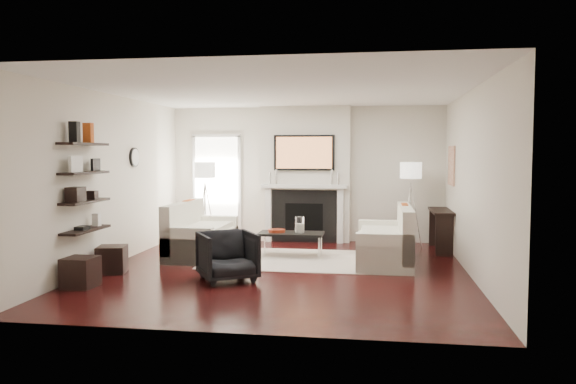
# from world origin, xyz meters

# --- Properties ---
(room_envelope) EXTENTS (6.00, 6.00, 6.00)m
(room_envelope) POSITION_xyz_m (0.00, 0.00, 1.35)
(room_envelope) COLOR black
(room_envelope) RESTS_ON ground
(chimney_breast) EXTENTS (1.80, 0.25, 2.70)m
(chimney_breast) POSITION_xyz_m (0.00, 2.88, 1.35)
(chimney_breast) COLOR silver
(chimney_breast) RESTS_ON floor
(fireplace_surround) EXTENTS (1.30, 0.02, 1.04)m
(fireplace_surround) POSITION_xyz_m (0.00, 2.74, 0.52)
(fireplace_surround) COLOR black
(fireplace_surround) RESTS_ON floor
(firebox) EXTENTS (0.75, 0.02, 0.65)m
(firebox) POSITION_xyz_m (0.00, 2.73, 0.45)
(firebox) COLOR black
(firebox) RESTS_ON floor
(mantel_pilaster_l) EXTENTS (0.12, 0.08, 1.10)m
(mantel_pilaster_l) POSITION_xyz_m (-0.72, 2.71, 0.55)
(mantel_pilaster_l) COLOR white
(mantel_pilaster_l) RESTS_ON floor
(mantel_pilaster_r) EXTENTS (0.12, 0.08, 1.10)m
(mantel_pilaster_r) POSITION_xyz_m (0.72, 2.71, 0.55)
(mantel_pilaster_r) COLOR white
(mantel_pilaster_r) RESTS_ON floor
(mantel_shelf) EXTENTS (1.70, 0.18, 0.07)m
(mantel_shelf) POSITION_xyz_m (0.00, 2.69, 1.12)
(mantel_shelf) COLOR white
(mantel_shelf) RESTS_ON chimney_breast
(tv_body) EXTENTS (1.20, 0.06, 0.70)m
(tv_body) POSITION_xyz_m (0.00, 2.71, 1.78)
(tv_body) COLOR black
(tv_body) RESTS_ON chimney_breast
(tv_screen) EXTENTS (1.10, 0.00, 0.62)m
(tv_screen) POSITION_xyz_m (0.00, 2.68, 1.78)
(tv_screen) COLOR #BF723F
(tv_screen) RESTS_ON tv_body
(candlestick_l_tall) EXTENTS (0.04, 0.04, 0.30)m
(candlestick_l_tall) POSITION_xyz_m (-0.55, 2.70, 1.30)
(candlestick_l_tall) COLOR silver
(candlestick_l_tall) RESTS_ON mantel_shelf
(candlestick_l_short) EXTENTS (0.04, 0.04, 0.24)m
(candlestick_l_short) POSITION_xyz_m (-0.68, 2.70, 1.27)
(candlestick_l_short) COLOR silver
(candlestick_l_short) RESTS_ON mantel_shelf
(candlestick_r_tall) EXTENTS (0.04, 0.04, 0.30)m
(candlestick_r_tall) POSITION_xyz_m (0.55, 2.70, 1.30)
(candlestick_r_tall) COLOR silver
(candlestick_r_tall) RESTS_ON mantel_shelf
(candlestick_r_short) EXTENTS (0.04, 0.04, 0.24)m
(candlestick_r_short) POSITION_xyz_m (0.68, 2.70, 1.27)
(candlestick_r_short) COLOR silver
(candlestick_r_short) RESTS_ON mantel_shelf
(hallway_panel) EXTENTS (0.90, 0.02, 2.10)m
(hallway_panel) POSITION_xyz_m (-1.85, 2.98, 1.05)
(hallway_panel) COLOR white
(hallway_panel) RESTS_ON floor
(door_trim_l) EXTENTS (0.06, 0.06, 2.16)m
(door_trim_l) POSITION_xyz_m (-2.33, 2.96, 1.05)
(door_trim_l) COLOR white
(door_trim_l) RESTS_ON floor
(door_trim_r) EXTENTS (0.06, 0.06, 2.16)m
(door_trim_r) POSITION_xyz_m (-1.37, 2.96, 1.05)
(door_trim_r) COLOR white
(door_trim_r) RESTS_ON floor
(door_trim_top) EXTENTS (1.02, 0.06, 0.06)m
(door_trim_top) POSITION_xyz_m (-1.85, 2.96, 2.13)
(door_trim_top) COLOR white
(door_trim_top) RESTS_ON wall_back
(rug) EXTENTS (2.60, 2.00, 0.01)m
(rug) POSITION_xyz_m (-0.07, 0.86, 0.01)
(rug) COLOR #C1AE9E
(rug) RESTS_ON floor
(loveseat_left_base) EXTENTS (0.85, 1.80, 0.42)m
(loveseat_left_base) POSITION_xyz_m (-1.57, 1.01, 0.21)
(loveseat_left_base) COLOR silver
(loveseat_left_base) RESTS_ON floor
(loveseat_left_back) EXTENTS (0.18, 1.80, 0.80)m
(loveseat_left_back) POSITION_xyz_m (-1.90, 1.01, 0.53)
(loveseat_left_back) COLOR silver
(loveseat_left_back) RESTS_ON floor
(loveseat_left_arm_n) EXTENTS (0.85, 0.18, 0.60)m
(loveseat_left_arm_n) POSITION_xyz_m (-1.57, 0.20, 0.30)
(loveseat_left_arm_n) COLOR silver
(loveseat_left_arm_n) RESTS_ON floor
(loveseat_left_arm_s) EXTENTS (0.85, 0.18, 0.60)m
(loveseat_left_arm_s) POSITION_xyz_m (-1.57, 1.82, 0.30)
(loveseat_left_arm_s) COLOR silver
(loveseat_left_arm_s) RESTS_ON floor
(loveseat_left_cushion) EXTENTS (0.63, 1.44, 0.10)m
(loveseat_left_cushion) POSITION_xyz_m (-1.52, 1.01, 0.47)
(loveseat_left_cushion) COLOR silver
(loveseat_left_cushion) RESTS_ON loveseat_left_base
(pillow_left_orange) EXTENTS (0.10, 0.42, 0.42)m
(pillow_left_orange) POSITION_xyz_m (-1.90, 1.31, 0.73)
(pillow_left_orange) COLOR #B74B16
(pillow_left_orange) RESTS_ON loveseat_left_cushion
(pillow_left_charcoal) EXTENTS (0.10, 0.40, 0.40)m
(pillow_left_charcoal) POSITION_xyz_m (-1.90, 0.71, 0.72)
(pillow_left_charcoal) COLOR black
(pillow_left_charcoal) RESTS_ON loveseat_left_cushion
(loveseat_right_base) EXTENTS (0.85, 1.80, 0.42)m
(loveseat_right_base) POSITION_xyz_m (1.53, 0.79, 0.21)
(loveseat_right_base) COLOR silver
(loveseat_right_base) RESTS_ON floor
(loveseat_right_back) EXTENTS (0.18, 1.80, 0.80)m
(loveseat_right_back) POSITION_xyz_m (1.87, 0.79, 0.53)
(loveseat_right_back) COLOR silver
(loveseat_right_back) RESTS_ON floor
(loveseat_right_arm_n) EXTENTS (0.85, 0.18, 0.60)m
(loveseat_right_arm_n) POSITION_xyz_m (1.53, -0.02, 0.30)
(loveseat_right_arm_n) COLOR silver
(loveseat_right_arm_n) RESTS_ON floor
(loveseat_right_arm_s) EXTENTS (0.85, 0.18, 0.60)m
(loveseat_right_arm_s) POSITION_xyz_m (1.53, 1.60, 0.30)
(loveseat_right_arm_s) COLOR silver
(loveseat_right_arm_s) RESTS_ON floor
(loveseat_right_cushion) EXTENTS (0.63, 1.44, 0.10)m
(loveseat_right_cushion) POSITION_xyz_m (1.48, 0.79, 0.47)
(loveseat_right_cushion) COLOR silver
(loveseat_right_cushion) RESTS_ON loveseat_right_base
(pillow_right_orange) EXTENTS (0.10, 0.42, 0.42)m
(pillow_right_orange) POSITION_xyz_m (1.87, 1.09, 0.73)
(pillow_right_orange) COLOR #B74B16
(pillow_right_orange) RESTS_ON loveseat_right_cushion
(pillow_right_charcoal) EXTENTS (0.10, 0.40, 0.40)m
(pillow_right_charcoal) POSITION_xyz_m (1.87, 0.49, 0.72)
(pillow_right_charcoal) COLOR black
(pillow_right_charcoal) RESTS_ON loveseat_right_cushion
(coffee_table) EXTENTS (1.10, 0.55, 0.04)m
(coffee_table) POSITION_xyz_m (-0.03, 1.12, 0.40)
(coffee_table) COLOR black
(coffee_table) RESTS_ON floor
(coffee_leg_nw) EXTENTS (0.02, 0.02, 0.38)m
(coffee_leg_nw) POSITION_xyz_m (-0.53, 0.90, 0.19)
(coffee_leg_nw) COLOR silver
(coffee_leg_nw) RESTS_ON floor
(coffee_leg_ne) EXTENTS (0.02, 0.02, 0.38)m
(coffee_leg_ne) POSITION_xyz_m (0.47, 0.90, 0.19)
(coffee_leg_ne) COLOR silver
(coffee_leg_ne) RESTS_ON floor
(coffee_leg_sw) EXTENTS (0.02, 0.02, 0.38)m
(coffee_leg_sw) POSITION_xyz_m (-0.53, 1.34, 0.19)
(coffee_leg_sw) COLOR silver
(coffee_leg_sw) RESTS_ON floor
(coffee_leg_se) EXTENTS (0.02, 0.02, 0.38)m
(coffee_leg_se) POSITION_xyz_m (0.47, 1.34, 0.19)
(coffee_leg_se) COLOR silver
(coffee_leg_se) RESTS_ON floor
(hurricane_glass) EXTENTS (0.15, 0.15, 0.27)m
(hurricane_glass) POSITION_xyz_m (0.12, 1.12, 0.56)
(hurricane_glass) COLOR white
(hurricane_glass) RESTS_ON coffee_table
(hurricane_candle) EXTENTS (0.11, 0.11, 0.17)m
(hurricane_candle) POSITION_xyz_m (0.12, 1.12, 0.49)
(hurricane_candle) COLOR white
(hurricane_candle) RESTS_ON coffee_table
(copper_bowl) EXTENTS (0.30, 0.30, 0.05)m
(copper_bowl) POSITION_xyz_m (-0.28, 1.12, 0.45)
(copper_bowl) COLOR #AA351C
(copper_bowl) RESTS_ON coffee_table
(armchair) EXTENTS (0.98, 0.97, 0.75)m
(armchair) POSITION_xyz_m (-0.64, -0.78, 0.38)
(armchair) COLOR black
(armchair) RESTS_ON floor
(lamp_left_post) EXTENTS (0.02, 0.02, 1.20)m
(lamp_left_post) POSITION_xyz_m (-1.85, 2.13, 0.60)
(lamp_left_post) COLOR silver
(lamp_left_post) RESTS_ON floor
(lamp_left_shade) EXTENTS (0.40, 0.40, 0.30)m
(lamp_left_shade) POSITION_xyz_m (-1.85, 2.13, 1.45)
(lamp_left_shade) COLOR white
(lamp_left_shade) RESTS_ON lamp_left_post
(lamp_left_leg_a) EXTENTS (0.25, 0.02, 1.23)m
(lamp_left_leg_a) POSITION_xyz_m (-1.74, 2.13, 0.60)
(lamp_left_leg_a) COLOR silver
(lamp_left_leg_a) RESTS_ON floor
(lamp_left_leg_b) EXTENTS (0.14, 0.22, 1.23)m
(lamp_left_leg_b) POSITION_xyz_m (-1.91, 2.23, 0.60)
(lamp_left_leg_b) COLOR silver
(lamp_left_leg_b) RESTS_ON floor
(lamp_left_leg_c) EXTENTS (0.14, 0.22, 1.23)m
(lamp_left_leg_c) POSITION_xyz_m (-1.91, 2.04, 0.60)
(lamp_left_leg_c) COLOR silver
(lamp_left_leg_c) RESTS_ON floor
(lamp_right_post) EXTENTS (0.02, 0.02, 1.20)m
(lamp_right_post) POSITION_xyz_m (2.05, 2.47, 0.60)
(lamp_right_post) COLOR silver
(lamp_right_post) RESTS_ON floor
(lamp_right_shade) EXTENTS (0.40, 0.40, 0.30)m
(lamp_right_shade) POSITION_xyz_m (2.05, 2.47, 1.45)
(lamp_right_shade) COLOR white
(lamp_right_shade) RESTS_ON lamp_right_post
(lamp_right_leg_a) EXTENTS (0.25, 0.02, 1.23)m
(lamp_right_leg_a) POSITION_xyz_m (2.16, 2.47, 0.60)
(lamp_right_leg_a) COLOR silver
(lamp_right_leg_a) RESTS_ON floor
(lamp_right_leg_b) EXTENTS (0.14, 0.22, 1.23)m
(lamp_right_leg_b) POSITION_xyz_m (2.00, 2.56, 0.60)
(lamp_right_leg_b) COLOR silver
(lamp_right_leg_b) RESTS_ON floor
(lamp_right_leg_c) EXTENTS (0.14, 0.22, 1.23)m
(lamp_right_leg_c) POSITION_xyz_m (1.99, 2.37, 0.60)
(lamp_right_leg_c) COLOR silver
(lamp_right_leg_c) RESTS_ON floor
(console_top) EXTENTS (0.35, 1.20, 0.04)m
(console_top) POSITION_xyz_m (2.57, 2.10, 0.73)
(console_top) COLOR black
(console_top) RESTS_ON floor
(console_leg_n) EXTENTS (0.30, 0.04, 0.71)m
(console_leg_n) POSITION_xyz_m (2.57, 1.55, 0.35)
(console_leg_n) COLOR black
(console_leg_n) RESTS_ON floor
(console_leg_s) EXTENTS (0.30, 0.04, 0.71)m
(console_leg_s) POSITION_xyz_m (2.57, 2.65, 0.35)
(console_leg_s) COLOR black
(console_leg_s) RESTS_ON floor
(wall_art) EXTENTS (0.03, 0.70, 0.70)m
(wall_art) POSITION_xyz_m (2.73, 2.05, 1.55)
(wall_art) COLOR tan
(wall_art) RESTS_ON wall_right
(shelf_bottom) EXTENTS (0.25, 1.00, 0.03)m
(shelf_bottom) POSITION_xyz_m (-2.62, -1.00, 0.70)
(shelf_bottom) COLOR black
(shelf_bottom) RESTS_ON wall_left
(shelf_lower) EXTENTS (0.25, 1.00, 0.04)m
(shelf_lower) POSITION_xyz_m (-2.62, -1.00, 1.10)
(shelf_lower) COLOR black
(shelf_lower) RESTS_ON wall_left
(shelf_upper) EXTENTS (0.25, 1.00, 0.04)m
(shelf_upper) POSITION_xyz_m (-2.62, -1.00, 1.50)
(shelf_upper) COLOR black
(shelf_upper) RESTS_ON wall_left
(shelf_top) EXTENTS (0.25, 1.00, 0.04)m
(shelf_top) POSITION_xyz_m (-2.62, -1.00, 1.90)
(shelf_top) COLOR black
(shelf_top) RESTS_ON wall_left
(decor_magfile_a) EXTENTS (0.12, 0.10, 0.28)m
(decor_magfile_a) POSITION_xyz_m (-2.62, -1.24, 2.06)
(decor_magfile_a) COLOR black
(decor_magfile_a) RESTS_ON shelf_top
(decor_magfile_b) EXTENTS (0.12, 0.10, 0.28)m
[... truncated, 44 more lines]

